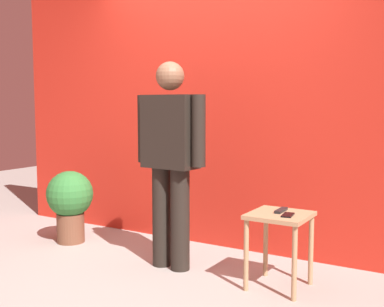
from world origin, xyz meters
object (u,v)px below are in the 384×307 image
(standing_person, at_px, (170,154))
(side_table, at_px, (280,228))
(potted_plant, at_px, (70,200))
(tv_remote, at_px, (281,210))
(cell_phone, at_px, (288,215))

(standing_person, xyz_separation_m, side_table, (0.91, 0.04, -0.49))
(side_table, distance_m, potted_plant, 2.13)
(tv_remote, height_order, potted_plant, potted_plant)
(standing_person, bearing_deg, cell_phone, -0.38)
(side_table, relative_size, cell_phone, 3.79)
(cell_phone, distance_m, potted_plant, 2.22)
(tv_remote, bearing_deg, cell_phone, -48.36)
(potted_plant, bearing_deg, cell_phone, -2.92)
(cell_phone, xyz_separation_m, tv_remote, (-0.09, 0.09, 0.01))
(cell_phone, bearing_deg, side_table, 142.10)
(side_table, bearing_deg, tv_remote, 102.20)
(side_table, height_order, tv_remote, tv_remote)
(potted_plant, bearing_deg, tv_remote, -0.51)
(tv_remote, bearing_deg, side_table, -78.86)
(standing_person, bearing_deg, tv_remote, 5.53)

